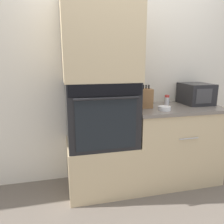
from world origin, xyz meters
TOP-DOWN VIEW (x-y plane):
  - ground_plane at (0.00, 0.00)m, footprint 12.00×12.00m
  - wall_back at (0.00, 0.63)m, footprint 8.00×0.05m
  - oven_cabinet_base at (-0.37, 0.30)m, footprint 0.74×0.60m
  - wall_oven at (-0.37, 0.30)m, footprint 0.72×0.64m
  - oven_cabinet_upper at (-0.37, 0.30)m, footprint 0.74×0.60m
  - counter_unit at (0.51, 0.30)m, footprint 1.05×0.63m
  - microwave at (0.83, 0.40)m, footprint 0.33×0.37m
  - knife_block at (0.15, 0.34)m, footprint 0.13×0.14m
  - bowl at (0.30, 0.15)m, footprint 0.13×0.13m
  - condiment_jar_near at (0.53, 0.55)m, footprint 0.06×0.06m
  - condiment_jar_mid at (0.46, 0.42)m, footprint 0.06×0.06m

SIDE VIEW (x-z plane):
  - ground_plane at x=0.00m, z-range 0.00..0.00m
  - oven_cabinet_base at x=-0.37m, z-range 0.00..0.55m
  - counter_unit at x=0.51m, z-range 0.00..0.91m
  - wall_oven at x=-0.37m, z-range 0.55..1.23m
  - bowl at x=0.30m, z-range 0.91..0.95m
  - condiment_jar_near at x=0.53m, z-range 0.91..0.98m
  - condiment_jar_mid at x=0.46m, z-range 0.91..1.03m
  - knife_block at x=0.15m, z-range 0.89..1.15m
  - microwave at x=0.83m, z-range 0.91..1.16m
  - wall_back at x=0.00m, z-range 0.00..2.50m
  - oven_cabinet_upper at x=-0.37m, z-range 1.22..2.09m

